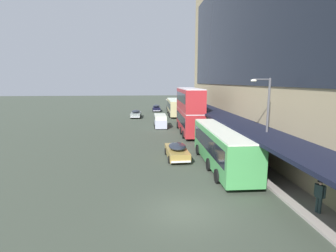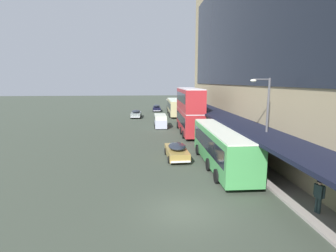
# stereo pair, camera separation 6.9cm
# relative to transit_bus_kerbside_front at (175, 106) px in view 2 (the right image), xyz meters

# --- Properties ---
(ground) EXTENTS (240.00, 240.00, 0.00)m
(ground) POSITION_rel_transit_bus_kerbside_front_xyz_m (-4.09, -40.99, -1.91)
(ground) COLOR #394136
(transit_bus_kerbside_front) EXTENTS (3.02, 11.42, 3.34)m
(transit_bus_kerbside_front) POSITION_rel_transit_bus_kerbside_front_xyz_m (0.00, 0.00, 0.00)
(transit_bus_kerbside_front) COLOR tan
(transit_bus_kerbside_front) RESTS_ON ground
(transit_bus_kerbside_rear) EXTENTS (2.88, 11.10, 6.13)m
(transit_bus_kerbside_rear) POSITION_rel_transit_bus_kerbside_front_xyz_m (-0.18, -19.15, 1.39)
(transit_bus_kerbside_rear) COLOR #A9262A
(transit_bus_kerbside_rear) RESTS_ON ground
(transit_bus_kerbside_far) EXTENTS (2.94, 11.18, 3.26)m
(transit_bus_kerbside_far) POSITION_rel_transit_bus_kerbside_front_xyz_m (0.11, -33.71, -0.04)
(transit_bus_kerbside_far) COLOR #449850
(transit_bus_kerbside_far) RESTS_ON ground
(sedan_far_back) EXTENTS (1.92, 4.77, 1.63)m
(sedan_far_back) POSITION_rel_transit_bus_kerbside_front_xyz_m (-3.50, 7.78, -1.11)
(sedan_far_back) COLOR black
(sedan_far_back) RESTS_ON ground
(sedan_oncoming_rear) EXTENTS (2.08, 4.68, 1.49)m
(sedan_oncoming_rear) POSITION_rel_transit_bus_kerbside_front_xyz_m (-8.00, -2.71, -1.17)
(sedan_oncoming_rear) COLOR gray
(sedan_oncoming_rear) RESTS_ON ground
(sedan_trailing_near) EXTENTS (2.02, 4.73, 1.48)m
(sedan_trailing_near) POSITION_rel_transit_bus_kerbside_front_xyz_m (-3.31, -30.99, -1.18)
(sedan_trailing_near) COLOR olive
(sedan_trailing_near) RESTS_ON ground
(sedan_oncoming_front) EXTENTS (2.01, 5.07, 1.49)m
(sedan_oncoming_front) POSITION_rel_transit_bus_kerbside_front_xyz_m (0.15, 10.98, -1.17)
(sedan_oncoming_front) COLOR black
(sedan_oncoming_front) RESTS_ON ground
(vw_van) EXTENTS (1.91, 4.55, 1.96)m
(vw_van) POSITION_rel_transit_bus_kerbside_front_xyz_m (-3.86, -14.19, -0.81)
(vw_van) COLOR #ACB5C9
(vw_van) RESTS_ON ground
(pedestrian_at_kerb) EXTENTS (0.38, 0.58, 1.86)m
(pedestrian_at_kerb) POSITION_rel_transit_bus_kerbside_front_xyz_m (2.90, -42.01, -0.73)
(pedestrian_at_kerb) COLOR #213233
(pedestrian_at_kerb) RESTS_ON sidewalk_kerb
(street_lamp) EXTENTS (1.50, 0.28, 7.13)m
(street_lamp) POSITION_rel_transit_bus_kerbside_front_xyz_m (2.54, -36.04, 2.37)
(street_lamp) COLOR #4C4C51
(street_lamp) RESTS_ON sidewalk_kerb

